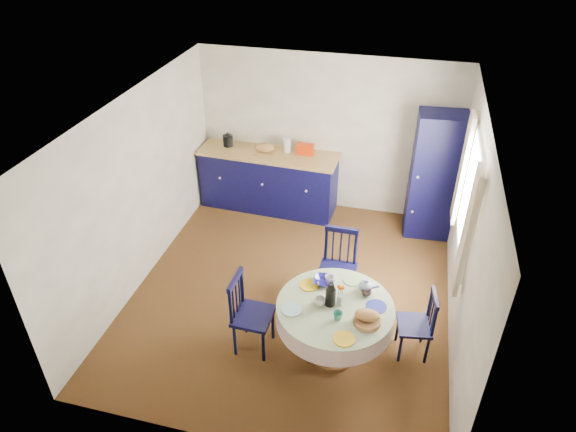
% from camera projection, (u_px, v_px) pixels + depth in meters
% --- Properties ---
extents(floor, '(4.50, 4.50, 0.00)m').
position_uv_depth(floor, '(292.00, 291.00, 6.76)').
color(floor, black).
rests_on(floor, ground).
extents(ceiling, '(4.50, 4.50, 0.00)m').
position_uv_depth(ceiling, '(293.00, 112.00, 5.39)').
color(ceiling, white).
rests_on(ceiling, wall_back).
extents(wall_back, '(4.00, 0.02, 2.50)m').
position_uv_depth(wall_back, '(327.00, 135.00, 7.90)').
color(wall_back, white).
rests_on(wall_back, floor).
extents(wall_left, '(0.02, 4.50, 2.50)m').
position_uv_depth(wall_left, '(139.00, 190.00, 6.48)').
color(wall_left, white).
rests_on(wall_left, floor).
extents(wall_right, '(0.02, 4.50, 2.50)m').
position_uv_depth(wall_right, '(468.00, 236.00, 5.66)').
color(wall_right, white).
rests_on(wall_right, floor).
extents(window, '(0.10, 1.74, 1.45)m').
position_uv_depth(window, '(467.00, 200.00, 5.77)').
color(window, white).
rests_on(window, wall_right).
extents(kitchen_counter, '(2.23, 0.78, 1.22)m').
position_uv_depth(kitchen_counter, '(269.00, 179.00, 8.25)').
color(kitchen_counter, black).
rests_on(kitchen_counter, floor).
extents(pantry_cabinet, '(0.71, 0.53, 1.92)m').
position_uv_depth(pantry_cabinet, '(434.00, 176.00, 7.39)').
color(pantry_cabinet, black).
rests_on(pantry_cabinet, floor).
extents(dining_table, '(1.26, 1.26, 1.04)m').
position_uv_depth(dining_table, '(336.00, 314.00, 5.50)').
color(dining_table, brown).
rests_on(dining_table, floor).
extents(chair_left, '(0.43, 0.45, 0.99)m').
position_uv_depth(chair_left, '(250.00, 313.00, 5.71)').
color(chair_left, black).
rests_on(chair_left, floor).
extents(chair_far, '(0.46, 0.43, 1.02)m').
position_uv_depth(chair_far, '(338.00, 268.00, 6.35)').
color(chair_far, black).
rests_on(chair_far, floor).
extents(chair_right, '(0.42, 0.44, 0.85)m').
position_uv_depth(chair_right, '(418.00, 324.00, 5.66)').
color(chair_right, black).
rests_on(chair_right, floor).
extents(mug_a, '(0.12, 0.12, 0.09)m').
position_uv_depth(mug_a, '(320.00, 301.00, 5.42)').
color(mug_a, silver).
rests_on(mug_a, dining_table).
extents(mug_b, '(0.10, 0.10, 0.10)m').
position_uv_depth(mug_b, '(338.00, 316.00, 5.24)').
color(mug_b, '#2F796A').
rests_on(mug_b, dining_table).
extents(mug_c, '(0.11, 0.11, 0.09)m').
position_uv_depth(mug_c, '(366.00, 292.00, 5.55)').
color(mug_c, black).
rests_on(mug_c, dining_table).
extents(mug_d, '(0.11, 0.11, 0.10)m').
position_uv_depth(mug_d, '(330.00, 280.00, 5.71)').
color(mug_d, silver).
rests_on(mug_d, dining_table).
extents(cobalt_bowl, '(0.23, 0.23, 0.06)m').
position_uv_depth(cobalt_bowl, '(324.00, 281.00, 5.72)').
color(cobalt_bowl, navy).
rests_on(cobalt_bowl, dining_table).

